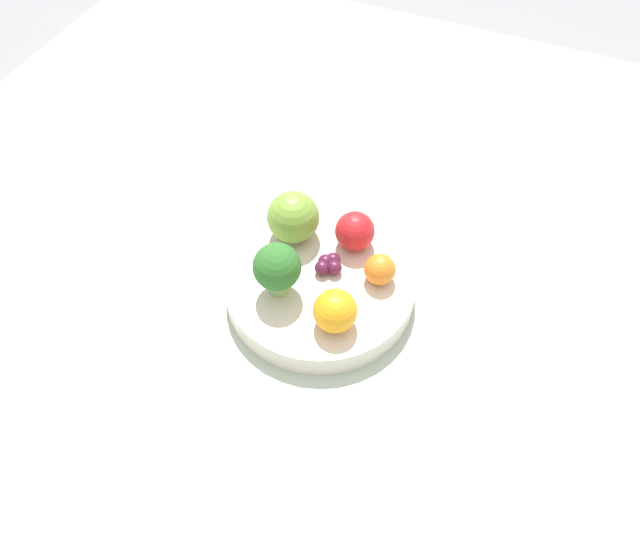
# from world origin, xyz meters

# --- Properties ---
(ground_plane) EXTENTS (6.00, 6.00, 0.00)m
(ground_plane) POSITION_xyz_m (0.00, 0.00, 0.00)
(ground_plane) COLOR gray
(table_surface) EXTENTS (1.20, 1.20, 0.02)m
(table_surface) POSITION_xyz_m (0.00, 0.00, 0.01)
(table_surface) COLOR #B2C6B2
(table_surface) RESTS_ON ground_plane
(bowl) EXTENTS (0.21, 0.21, 0.03)m
(bowl) POSITION_xyz_m (0.00, 0.00, 0.04)
(bowl) COLOR silver
(bowl) RESTS_ON table_surface
(broccoli) EXTENTS (0.05, 0.05, 0.07)m
(broccoli) POSITION_xyz_m (-0.03, -0.03, 0.09)
(broccoli) COLOR #8CB76B
(broccoli) RESTS_ON bowl
(apple_red) EXTENTS (0.04, 0.04, 0.04)m
(apple_red) POSITION_xyz_m (0.02, 0.06, 0.07)
(apple_red) COLOR red
(apple_red) RESTS_ON bowl
(apple_green) EXTENTS (0.06, 0.06, 0.06)m
(apple_green) POSITION_xyz_m (-0.05, 0.04, 0.08)
(apple_green) COLOR olive
(apple_green) RESTS_ON bowl
(orange_front) EXTENTS (0.03, 0.03, 0.03)m
(orange_front) POSITION_xyz_m (0.06, 0.02, 0.07)
(orange_front) COLOR orange
(orange_front) RESTS_ON bowl
(orange_back) EXTENTS (0.05, 0.05, 0.05)m
(orange_back) POSITION_xyz_m (0.04, -0.05, 0.07)
(orange_back) COLOR orange
(orange_back) RESTS_ON bowl
(grape_cluster) EXTENTS (0.03, 0.03, 0.02)m
(grape_cluster) POSITION_xyz_m (0.01, 0.01, 0.06)
(grape_cluster) COLOR #511938
(grape_cluster) RESTS_ON bowl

